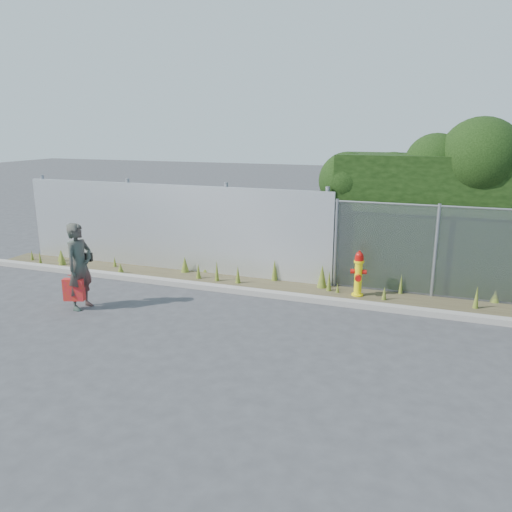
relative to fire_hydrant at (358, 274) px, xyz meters
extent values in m
plane|color=#39393B|center=(-1.67, -2.48, -0.50)|extent=(80.00, 80.00, 0.00)
cube|color=gray|center=(-1.67, -0.68, -0.44)|extent=(16.00, 0.22, 0.12)
cube|color=#453C27|center=(-1.67, -0.08, -0.49)|extent=(16.00, 1.20, 0.01)
cone|color=#51651E|center=(-4.41, 0.34, -0.30)|extent=(0.21, 0.21, 0.40)
cone|color=#51651E|center=(-8.38, -0.38, -0.30)|extent=(0.09, 0.09, 0.39)
cone|color=#51651E|center=(0.88, 0.46, -0.27)|extent=(0.09, 0.09, 0.46)
cone|color=#51651E|center=(-7.84, -0.17, -0.30)|extent=(0.20, 0.20, 0.40)
cone|color=#51651E|center=(-8.12, 0.12, -0.34)|extent=(0.20, 0.20, 0.32)
cone|color=#51651E|center=(-2.80, -0.06, -0.28)|extent=(0.13, 0.13, 0.43)
cone|color=#51651E|center=(2.39, 0.03, -0.26)|extent=(0.11, 0.11, 0.48)
cone|color=#51651E|center=(-7.10, -0.50, -0.40)|extent=(0.15, 0.15, 0.19)
cone|color=#51651E|center=(-3.34, -0.08, -0.24)|extent=(0.11, 0.11, 0.52)
cone|color=#51651E|center=(2.79, 0.57, -0.36)|extent=(0.20, 0.20, 0.28)
cone|color=#51651E|center=(0.58, -0.08, -0.35)|extent=(0.11, 0.11, 0.30)
cone|color=#51651E|center=(-0.45, 0.05, -0.39)|extent=(0.08, 0.08, 0.22)
cone|color=#51651E|center=(-3.92, 0.53, -0.38)|extent=(0.16, 0.16, 0.24)
cone|color=#51651E|center=(-0.86, 0.30, -0.23)|extent=(0.23, 0.23, 0.54)
cone|color=#51651E|center=(-5.88, -0.33, -0.36)|extent=(0.17, 0.17, 0.27)
cone|color=#51651E|center=(-0.66, 0.11, -0.26)|extent=(0.12, 0.12, 0.47)
cone|color=#51651E|center=(-3.84, -0.04, -0.30)|extent=(0.12, 0.12, 0.39)
cone|color=#51651E|center=(-6.39, 0.15, -0.36)|extent=(0.10, 0.10, 0.28)
cone|color=#51651E|center=(-2.05, 0.44, -0.24)|extent=(0.15, 0.15, 0.52)
cone|color=#51651E|center=(-8.95, -0.07, -0.35)|extent=(0.10, 0.10, 0.29)
cube|color=silver|center=(-4.92, 0.52, 0.60)|extent=(8.50, 0.08, 2.20)
cylinder|color=gray|center=(-8.97, 0.64, 0.65)|extent=(0.10, 0.10, 2.30)
cylinder|color=gray|center=(-6.17, 0.64, 0.65)|extent=(0.10, 0.10, 2.30)
cylinder|color=gray|center=(-3.37, 0.64, 0.65)|extent=(0.10, 0.10, 2.30)
cylinder|color=gray|center=(-0.87, 0.64, 0.65)|extent=(0.10, 0.10, 2.30)
cube|color=gray|center=(2.58, 0.52, 0.50)|extent=(6.50, 0.03, 2.00)
cylinder|color=gray|center=(2.58, 0.52, 1.50)|extent=(6.50, 0.04, 0.04)
cylinder|color=gray|center=(-0.62, 0.52, 0.53)|extent=(0.07, 0.07, 2.05)
cylinder|color=gray|center=(1.53, 0.52, 0.53)|extent=(0.07, 0.07, 2.05)
cube|color=black|center=(2.88, 1.52, 1.00)|extent=(7.30, 1.60, 3.00)
sphere|color=black|center=(-0.56, 1.34, 1.88)|extent=(1.34, 1.34, 1.34)
sphere|color=black|center=(0.44, 1.72, 1.84)|extent=(1.41, 1.41, 1.41)
sphere|color=black|center=(1.36, 1.49, 2.30)|extent=(1.35, 1.35, 1.35)
sphere|color=black|center=(2.26, 1.37, 2.45)|extent=(1.76, 1.76, 1.76)
sphere|color=black|center=(2.92, 1.37, 2.11)|extent=(1.32, 1.32, 1.32)
cylinder|color=#FFEA0D|center=(0.00, 0.01, -0.47)|extent=(0.25, 0.25, 0.05)
cylinder|color=#FFEA0D|center=(0.00, 0.01, -0.11)|extent=(0.16, 0.16, 0.77)
cylinder|color=#FFEA0D|center=(0.00, 0.01, 0.29)|extent=(0.22, 0.22, 0.05)
cylinder|color=#B20F0A|center=(0.00, 0.01, 0.35)|extent=(0.19, 0.19, 0.09)
sphere|color=#B20F0A|center=(0.00, 0.01, 0.42)|extent=(0.17, 0.17, 0.17)
cylinder|color=#B20F0A|center=(0.00, 0.01, 0.51)|extent=(0.05, 0.05, 0.05)
cylinder|color=#B20F0A|center=(-0.13, 0.01, 0.06)|extent=(0.09, 0.10, 0.10)
cylinder|color=#B20F0A|center=(0.13, 0.01, 0.06)|extent=(0.09, 0.10, 0.10)
cylinder|color=#B20F0A|center=(0.00, -0.12, -0.05)|extent=(0.14, 0.11, 0.14)
imported|color=#0F614E|center=(-5.18, -2.65, 0.38)|extent=(0.46, 0.67, 1.77)
cube|color=red|center=(-5.25, -2.80, -0.07)|extent=(0.41, 0.15, 0.45)
cylinder|color=red|center=(-5.25, -2.80, 0.23)|extent=(0.19, 0.02, 0.02)
cube|color=black|center=(-5.18, -2.42, 0.52)|extent=(0.23, 0.10, 0.17)
camera|label=1|loc=(1.46, -10.50, 3.10)|focal=35.00mm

